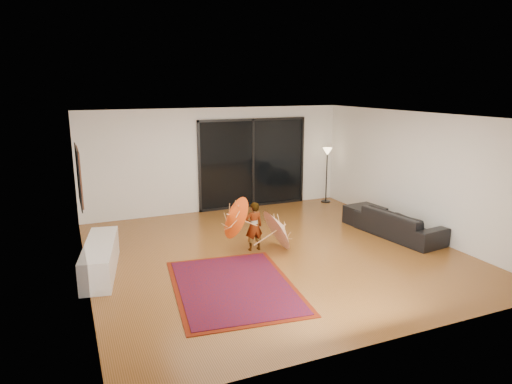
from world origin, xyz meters
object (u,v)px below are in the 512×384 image
child (254,226)px  ottoman (365,215)px  media_console (100,258)px  sofa (399,224)px

child → ottoman: bearing=-169.7°
media_console → sofa: bearing=5.8°
ottoman → child: child is taller
media_console → child: child is taller
child → media_console: bearing=-0.5°
sofa → child: 3.29m
sofa → child: size_ratio=2.03×
ottoman → child: 3.20m
ottoman → child: (-3.13, -0.58, 0.29)m
media_console → ottoman: (6.08, 0.57, -0.06)m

